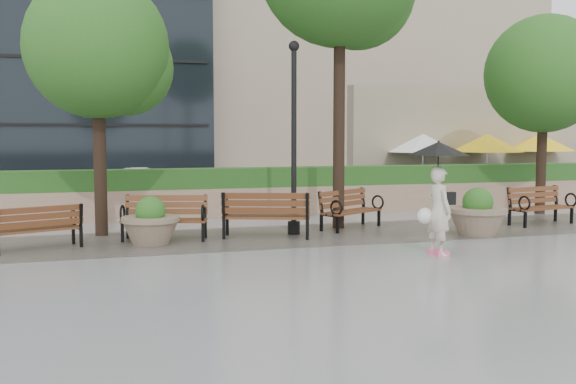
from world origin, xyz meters
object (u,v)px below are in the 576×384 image
object	(u,v)px
car_right	(146,186)
lamppost	(294,150)
bench_4	(541,214)
pedestrian	(438,186)
planter_left	(151,226)
planter_right	(477,217)
bench_0	(38,237)
bench_3	(351,218)
bench_1	(165,227)
bench_2	(266,224)

from	to	relation	value
car_right	lamppost	bearing A→B (deg)	-147.98
bench_4	pedestrian	xyz separation A→B (m)	(-4.60, -2.89, 1.01)
planter_left	planter_right	size ratio (longest dim) A/B	0.92
bench_0	bench_4	xyz separation A→B (m)	(11.91, 0.23, 0.02)
bench_0	bench_3	distance (m)	7.08
bench_4	planter_left	world-z (taller)	planter_left
bench_4	planter_right	size ratio (longest dim) A/B	1.43
car_right	pedestrian	bearing A→B (deg)	-144.71
bench_4	planter_right	xyz separation A→B (m)	(-2.56, -1.10, 0.15)
lamppost	pedestrian	size ratio (longest dim) A/B	2.05
bench_1	pedestrian	distance (m)	5.82
bench_2	planter_right	bearing A→B (deg)	-173.35
planter_left	lamppost	xyz separation A→B (m)	(3.25, 0.47, 1.54)
bench_1	lamppost	world-z (taller)	lamppost
planter_right	planter_left	bearing A→B (deg)	172.71
bench_1	car_right	xyz separation A→B (m)	(0.17, 7.48, 0.32)
lamppost	pedestrian	world-z (taller)	lamppost
bench_0	bench_4	size ratio (longest dim) A/B	0.94
bench_0	pedestrian	bearing A→B (deg)	139.31
bench_2	planter_left	bearing A→B (deg)	22.46
bench_1	lamppost	bearing A→B (deg)	16.04
bench_4	bench_1	bearing A→B (deg)	167.01
planter_right	pedestrian	world-z (taller)	pedestrian
bench_1	bench_3	xyz separation A→B (m)	(4.50, 0.46, -0.01)
bench_3	planter_left	world-z (taller)	planter_left
bench_3	planter_left	distance (m)	4.91
planter_right	pedestrian	bearing A→B (deg)	-138.71
lamppost	car_right	distance (m)	8.05
bench_0	planter_right	world-z (taller)	planter_right
planter_right	bench_0	bearing A→B (deg)	174.68
planter_right	lamppost	bearing A→B (deg)	160.51
bench_1	bench_0	bearing A→B (deg)	-153.67
lamppost	car_right	world-z (taller)	lamppost
bench_2	lamppost	bearing A→B (deg)	-136.33
planter_left	pedestrian	bearing A→B (deg)	-27.80
bench_0	bench_2	xyz separation A→B (m)	(4.70, 0.18, 0.04)
lamppost	bench_2	bearing A→B (deg)	-155.72
bench_2	planter_right	distance (m)	4.76
bench_2	pedestrian	xyz separation A→B (m)	(2.61, -2.84, 0.99)
bench_1	planter_right	xyz separation A→B (m)	(6.82, -1.35, 0.14)
bench_1	bench_2	xyz separation A→B (m)	(2.18, -0.30, 0.02)
bench_0	car_right	bearing A→B (deg)	-129.42
bench_3	lamppost	size ratio (longest dim) A/B	0.42
bench_3	pedestrian	xyz separation A→B (m)	(0.30, -3.60, 1.02)
car_right	pedestrian	distance (m)	11.60
planter_left	bench_0	bearing A→B (deg)	-178.83
lamppost	car_right	size ratio (longest dim) A/B	1.20
planter_left	pedestrian	xyz separation A→B (m)	(5.12, -2.70, 0.90)
planter_right	car_right	distance (m)	11.06
bench_2	bench_1	bearing A→B (deg)	11.45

